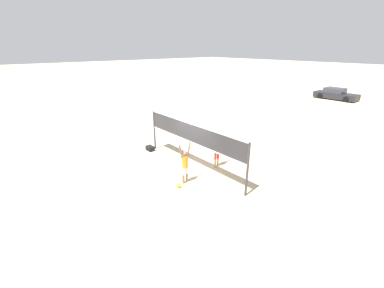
{
  "coord_description": "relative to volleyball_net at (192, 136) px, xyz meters",
  "views": [
    {
      "loc": [
        9.23,
        -7.87,
        5.98
      ],
      "look_at": [
        0.0,
        0.0,
        1.33
      ],
      "focal_mm": 24.0,
      "sensor_mm": 36.0,
      "label": 1
    }
  ],
  "objects": [
    {
      "name": "gear_bag",
      "position": [
        -3.45,
        -0.42,
        -1.62
      ],
      "size": [
        0.53,
        0.35,
        0.28
      ],
      "color": "black",
      "rests_on": "ground_plane"
    },
    {
      "name": "volleyball",
      "position": [
        1.15,
        -1.78,
        -1.65
      ],
      "size": [
        0.22,
        0.22,
        0.22
      ],
      "color": "yellow",
      "rests_on": "ground_plane"
    },
    {
      "name": "parked_car_near",
      "position": [
        -2.92,
        24.9,
        -1.16
      ],
      "size": [
        4.69,
        1.98,
        1.33
      ],
      "rotation": [
        0.0,
        0.0,
        -0.01
      ],
      "color": "#232328",
      "rests_on": "ground_plane"
    },
    {
      "name": "player_spiker",
      "position": [
        0.99,
        -1.27,
        -0.73
      ],
      "size": [
        0.28,
        0.68,
        1.96
      ],
      "rotation": [
        0.0,
        0.0,
        1.57
      ],
      "color": "#8C664C",
      "rests_on": "ground_plane"
    },
    {
      "name": "volleyball_net",
      "position": [
        0.0,
        0.0,
        0.0
      ],
      "size": [
        7.14,
        0.1,
        2.41
      ],
      "color": "#38383D",
      "rests_on": "ground_plane"
    },
    {
      "name": "player_blocker",
      "position": [
        0.75,
        1.06,
        -0.67
      ],
      "size": [
        0.28,
        0.7,
        2.07
      ],
      "rotation": [
        0.0,
        0.0,
        -1.57
      ],
      "color": "tan",
      "rests_on": "ground_plane"
    },
    {
      "name": "ground_plane",
      "position": [
        0.0,
        0.0,
        -1.76
      ],
      "size": [
        200.0,
        200.0,
        0.0
      ],
      "primitive_type": "plane",
      "color": "beige"
    }
  ]
}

